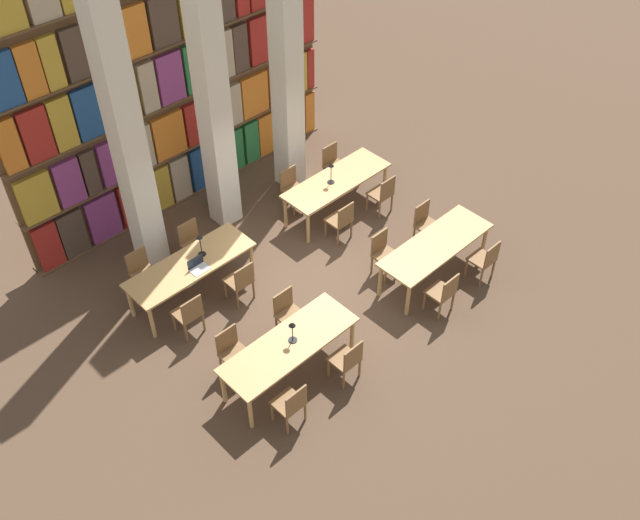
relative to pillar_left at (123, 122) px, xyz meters
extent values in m
plane|color=#4C3828|center=(1.73, -2.58, -3.00)|extent=(40.00, 40.00, 0.00)
cube|color=brown|center=(1.73, 1.18, -0.25)|extent=(6.97, 0.06, 5.50)
cube|color=brown|center=(1.73, 1.18, -2.98)|extent=(6.97, 0.35, 0.03)
cube|color=maroon|center=(-1.43, 1.14, -2.49)|extent=(0.45, 0.20, 0.96)
cube|color=#47382D|center=(-0.93, 1.14, -2.49)|extent=(0.49, 0.20, 0.96)
cube|color=#84387A|center=(-0.30, 1.14, -2.49)|extent=(0.62, 0.20, 0.96)
cube|color=maroon|center=(0.44, 1.14, -2.49)|extent=(0.70, 0.20, 0.96)
cube|color=#B7932D|center=(1.04, 1.14, -2.49)|extent=(0.37, 0.20, 0.96)
cube|color=tan|center=(1.48, 1.14, -2.49)|extent=(0.41, 0.20, 0.96)
cube|color=navy|center=(1.98, 1.14, -2.49)|extent=(0.43, 0.20, 0.96)
cube|color=#236B38|center=(2.48, 1.14, -2.49)|extent=(0.48, 0.20, 0.96)
cube|color=#236B38|center=(2.92, 1.14, -2.49)|extent=(0.35, 0.20, 0.96)
cube|color=#236B38|center=(3.34, 1.14, -2.49)|extent=(0.36, 0.20, 0.96)
cube|color=orange|center=(3.84, 1.14, -2.49)|extent=(0.60, 0.20, 0.96)
cube|color=maroon|center=(4.53, 1.14, -2.49)|extent=(0.67, 0.20, 0.96)
cube|color=orange|center=(5.03, 1.14, -2.49)|extent=(0.27, 0.20, 0.96)
cube|color=brown|center=(1.73, 1.18, -1.89)|extent=(6.97, 0.35, 0.03)
cube|color=#B7932D|center=(-1.34, 1.14, -1.42)|extent=(0.62, 0.20, 0.89)
cube|color=#84387A|center=(-0.73, 1.14, -1.42)|extent=(0.48, 0.20, 0.89)
cube|color=#47382D|center=(-0.31, 1.14, -1.42)|extent=(0.27, 0.20, 0.89)
cube|color=#84387A|center=(0.24, 1.14, -1.42)|extent=(0.69, 0.20, 0.89)
cube|color=tan|center=(0.83, 1.14, -1.42)|extent=(0.34, 0.20, 0.89)
cube|color=orange|center=(1.39, 1.14, -1.42)|extent=(0.68, 0.20, 0.89)
cube|color=maroon|center=(2.09, 1.14, -1.42)|extent=(0.62, 0.20, 0.89)
cube|color=tan|center=(2.81, 1.14, -1.42)|extent=(0.66, 0.20, 0.89)
cube|color=orange|center=(3.52, 1.14, -1.42)|extent=(0.67, 0.20, 0.89)
cube|color=orange|center=(4.20, 1.14, -1.42)|extent=(0.54, 0.20, 0.89)
cube|color=#B7932D|center=(4.73, 1.14, -1.42)|extent=(0.46, 0.20, 0.89)
cube|color=maroon|center=(5.08, 1.14, -1.42)|extent=(0.19, 0.20, 0.89)
cube|color=brown|center=(1.73, 1.18, -0.78)|extent=(6.97, 0.35, 0.03)
cube|color=orange|center=(-1.48, 1.14, -0.30)|extent=(0.35, 0.20, 0.95)
cube|color=maroon|center=(-1.01, 1.14, -0.30)|extent=(0.48, 0.20, 0.95)
cube|color=#B7932D|center=(-0.54, 1.14, -0.30)|extent=(0.40, 0.20, 0.95)
cube|color=navy|center=(-0.04, 1.14, -0.30)|extent=(0.52, 0.20, 0.95)
cube|color=#B7932D|center=(0.60, 1.14, -0.30)|extent=(0.63, 0.20, 0.95)
cube|color=tan|center=(1.14, 1.14, -0.30)|extent=(0.32, 0.20, 0.95)
cube|color=#84387A|center=(1.62, 1.14, -0.30)|extent=(0.53, 0.20, 0.95)
cube|color=#236B38|center=(2.24, 1.14, -0.30)|extent=(0.62, 0.20, 0.95)
cube|color=tan|center=(2.82, 1.14, -0.30)|extent=(0.48, 0.20, 0.95)
cube|color=#47382D|center=(3.25, 1.14, -0.30)|extent=(0.34, 0.20, 0.95)
cube|color=maroon|center=(3.82, 1.14, -0.30)|extent=(0.66, 0.20, 0.95)
cube|color=tan|center=(4.45, 1.14, -0.30)|extent=(0.49, 0.20, 0.95)
cube|color=maroon|center=(4.97, 1.14, -0.30)|extent=(0.40, 0.20, 0.95)
cube|color=brown|center=(1.73, 1.18, 0.32)|extent=(6.97, 0.35, 0.03)
cube|color=orange|center=(-0.80, 1.14, 0.77)|extent=(0.37, 0.20, 0.89)
cube|color=#B7932D|center=(-0.44, 1.14, 0.77)|extent=(0.31, 0.20, 0.89)
cube|color=#47382D|center=(-0.05, 1.14, 0.77)|extent=(0.34, 0.20, 0.89)
cube|color=#B7932D|center=(0.47, 1.14, 0.77)|extent=(0.54, 0.20, 0.89)
cube|color=orange|center=(1.06, 1.14, 0.77)|extent=(0.55, 0.20, 0.89)
cube|color=#47382D|center=(1.67, 1.14, 0.77)|extent=(0.54, 0.20, 0.89)
cube|color=#B7932D|center=(2.29, 1.14, 0.77)|extent=(0.55, 0.20, 0.89)
cube|color=silver|center=(0.00, 0.00, 0.00)|extent=(0.46, 0.46, 6.00)
cube|color=silver|center=(1.73, 0.00, 0.00)|extent=(0.46, 0.46, 6.00)
cube|color=silver|center=(3.47, 0.00, 0.00)|extent=(0.46, 0.46, 6.00)
cube|color=tan|center=(0.05, -3.77, -2.26)|extent=(2.31, 0.80, 0.04)
cylinder|color=tan|center=(-1.02, -4.09, -2.64)|extent=(0.07, 0.07, 0.72)
cylinder|color=tan|center=(1.13, -4.09, -2.64)|extent=(0.07, 0.07, 0.72)
cylinder|color=tan|center=(-1.02, -3.45, -2.64)|extent=(0.07, 0.07, 0.72)
cylinder|color=tan|center=(1.13, -3.45, -2.64)|extent=(0.07, 0.07, 0.72)
cylinder|color=brown|center=(-0.72, -4.22, -2.79)|extent=(0.04, 0.04, 0.42)
cylinder|color=brown|center=(-0.36, -4.22, -2.79)|extent=(0.04, 0.04, 0.42)
cylinder|color=brown|center=(-0.72, -4.56, -2.79)|extent=(0.04, 0.04, 0.42)
cylinder|color=brown|center=(-0.36, -4.56, -2.79)|extent=(0.04, 0.04, 0.42)
cube|color=brown|center=(-0.54, -4.39, -2.56)|extent=(0.42, 0.40, 0.04)
cube|color=brown|center=(-0.54, -4.57, -2.33)|extent=(0.40, 0.03, 0.42)
cylinder|color=brown|center=(-0.36, -3.32, -2.79)|extent=(0.04, 0.04, 0.42)
cylinder|color=brown|center=(-0.72, -3.32, -2.79)|extent=(0.04, 0.04, 0.42)
cylinder|color=brown|center=(-0.36, -2.98, -2.79)|extent=(0.04, 0.04, 0.42)
cylinder|color=brown|center=(-0.72, -2.98, -2.79)|extent=(0.04, 0.04, 0.42)
cube|color=brown|center=(-0.54, -3.15, -2.56)|extent=(0.42, 0.40, 0.04)
cube|color=brown|center=(-0.54, -2.96, -2.33)|extent=(0.40, 0.03, 0.42)
cylinder|color=brown|center=(0.46, -4.22, -2.79)|extent=(0.04, 0.04, 0.42)
cylinder|color=brown|center=(0.82, -4.22, -2.79)|extent=(0.04, 0.04, 0.42)
cylinder|color=brown|center=(0.46, -4.56, -2.79)|extent=(0.04, 0.04, 0.42)
cylinder|color=brown|center=(0.82, -4.56, -2.79)|extent=(0.04, 0.04, 0.42)
cube|color=brown|center=(0.64, -4.39, -2.56)|extent=(0.42, 0.40, 0.04)
cube|color=brown|center=(0.64, -4.57, -2.33)|extent=(0.40, 0.03, 0.42)
cylinder|color=brown|center=(0.82, -3.32, -2.79)|extent=(0.04, 0.04, 0.42)
cylinder|color=brown|center=(0.46, -3.32, -2.79)|extent=(0.04, 0.04, 0.42)
cylinder|color=brown|center=(0.82, -2.98, -2.79)|extent=(0.04, 0.04, 0.42)
cylinder|color=brown|center=(0.46, -2.98, -2.79)|extent=(0.04, 0.04, 0.42)
cube|color=brown|center=(0.64, -3.15, -2.56)|extent=(0.42, 0.40, 0.04)
cube|color=brown|center=(0.64, -2.96, -2.33)|extent=(0.40, 0.03, 0.42)
cylinder|color=black|center=(0.14, -3.76, -2.23)|extent=(0.14, 0.14, 0.01)
cylinder|color=black|center=(0.14, -3.76, -2.06)|extent=(0.02, 0.02, 0.33)
cone|color=black|center=(0.14, -3.76, -1.86)|extent=(0.11, 0.11, 0.07)
cube|color=tan|center=(3.45, -3.88, -2.26)|extent=(2.31, 0.80, 0.04)
cylinder|color=tan|center=(2.37, -4.20, -2.64)|extent=(0.07, 0.07, 0.72)
cylinder|color=tan|center=(4.52, -4.20, -2.64)|extent=(0.07, 0.07, 0.72)
cylinder|color=tan|center=(2.37, -3.56, -2.64)|extent=(0.07, 0.07, 0.72)
cylinder|color=tan|center=(4.52, -3.56, -2.64)|extent=(0.07, 0.07, 0.72)
cylinder|color=brown|center=(2.67, -4.33, -2.79)|extent=(0.04, 0.04, 0.42)
cylinder|color=brown|center=(3.03, -4.33, -2.79)|extent=(0.04, 0.04, 0.42)
cylinder|color=brown|center=(2.67, -4.67, -2.79)|extent=(0.04, 0.04, 0.42)
cylinder|color=brown|center=(3.03, -4.67, -2.79)|extent=(0.04, 0.04, 0.42)
cube|color=brown|center=(2.85, -4.50, -2.56)|extent=(0.42, 0.40, 0.04)
cube|color=brown|center=(2.85, -4.69, -2.33)|extent=(0.40, 0.03, 0.42)
cylinder|color=brown|center=(3.03, -3.43, -2.79)|extent=(0.04, 0.04, 0.42)
cylinder|color=brown|center=(2.67, -3.43, -2.79)|extent=(0.04, 0.04, 0.42)
cylinder|color=brown|center=(3.03, -3.09, -2.79)|extent=(0.04, 0.04, 0.42)
cylinder|color=brown|center=(2.67, -3.09, -2.79)|extent=(0.04, 0.04, 0.42)
cube|color=brown|center=(2.85, -3.26, -2.56)|extent=(0.42, 0.40, 0.04)
cube|color=brown|center=(2.85, -3.08, -2.33)|extent=(0.40, 0.03, 0.42)
cylinder|color=brown|center=(3.84, -4.33, -2.79)|extent=(0.04, 0.04, 0.42)
cylinder|color=brown|center=(4.20, -4.33, -2.79)|extent=(0.04, 0.04, 0.42)
cylinder|color=brown|center=(3.84, -4.67, -2.79)|extent=(0.04, 0.04, 0.42)
cylinder|color=brown|center=(4.20, -4.67, -2.79)|extent=(0.04, 0.04, 0.42)
cube|color=brown|center=(4.02, -4.50, -2.56)|extent=(0.42, 0.40, 0.04)
cube|color=brown|center=(4.02, -4.69, -2.33)|extent=(0.40, 0.03, 0.42)
cylinder|color=brown|center=(4.20, -3.43, -2.79)|extent=(0.04, 0.04, 0.42)
cylinder|color=brown|center=(3.84, -3.43, -2.79)|extent=(0.04, 0.04, 0.42)
cylinder|color=brown|center=(4.20, -3.09, -2.79)|extent=(0.04, 0.04, 0.42)
cylinder|color=brown|center=(3.84, -3.09, -2.79)|extent=(0.04, 0.04, 0.42)
cube|color=brown|center=(4.02, -3.26, -2.56)|extent=(0.42, 0.40, 0.04)
cube|color=brown|center=(4.02, -3.08, -2.33)|extent=(0.40, 0.03, 0.42)
cube|color=tan|center=(0.01, -1.28, -2.26)|extent=(2.31, 0.80, 0.04)
cylinder|color=tan|center=(-1.06, -1.60, -2.64)|extent=(0.07, 0.07, 0.72)
cylinder|color=tan|center=(1.08, -1.60, -2.64)|extent=(0.07, 0.07, 0.72)
cylinder|color=tan|center=(-1.06, -0.96, -2.64)|extent=(0.07, 0.07, 0.72)
cylinder|color=tan|center=(1.08, -0.96, -2.64)|extent=(0.07, 0.07, 0.72)
cylinder|color=brown|center=(-0.73, -1.73, -2.79)|extent=(0.04, 0.04, 0.42)
cylinder|color=brown|center=(-0.37, -1.73, -2.79)|extent=(0.04, 0.04, 0.42)
cylinder|color=brown|center=(-0.73, -2.07, -2.79)|extent=(0.04, 0.04, 0.42)
cylinder|color=brown|center=(-0.37, -2.07, -2.79)|extent=(0.04, 0.04, 0.42)
cube|color=brown|center=(-0.55, -1.90, -2.56)|extent=(0.42, 0.40, 0.04)
cube|color=brown|center=(-0.55, -2.09, -2.33)|extent=(0.40, 0.03, 0.42)
cylinder|color=brown|center=(-0.37, -0.83, -2.79)|extent=(0.04, 0.04, 0.42)
cylinder|color=brown|center=(-0.73, -0.83, -2.79)|extent=(0.04, 0.04, 0.42)
cylinder|color=brown|center=(-0.37, -0.49, -2.79)|extent=(0.04, 0.04, 0.42)
cylinder|color=brown|center=(-0.73, -0.49, -2.79)|extent=(0.04, 0.04, 0.42)
cube|color=brown|center=(-0.55, -0.66, -2.56)|extent=(0.42, 0.40, 0.04)
cube|color=brown|center=(-0.55, -0.48, -2.33)|extent=(0.40, 0.03, 0.42)
cylinder|color=brown|center=(0.36, -1.73, -2.79)|extent=(0.04, 0.04, 0.42)
cylinder|color=brown|center=(0.72, -1.73, -2.79)|extent=(0.04, 0.04, 0.42)
cylinder|color=brown|center=(0.36, -2.07, -2.79)|extent=(0.04, 0.04, 0.42)
cylinder|color=brown|center=(0.72, -2.07, -2.79)|extent=(0.04, 0.04, 0.42)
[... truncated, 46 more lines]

